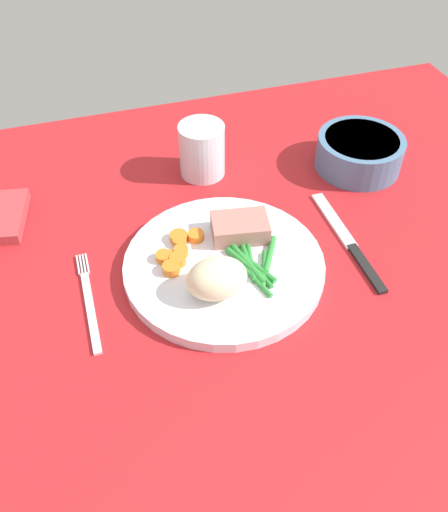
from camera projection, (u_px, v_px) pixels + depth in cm
name	position (u px, v px, depth cm)	size (l,w,h in cm)	color
dining_table	(218.00, 282.00, 70.40)	(120.00, 90.00, 2.00)	red
dinner_plate	(224.00, 266.00, 70.01)	(26.26, 26.26, 1.60)	white
meat_portion	(240.00, 228.00, 71.99)	(7.54, 5.11, 2.68)	#B2756B
mashed_potatoes	(217.00, 278.00, 64.03)	(7.50, 5.72, 4.93)	beige
carrot_slices	(177.00, 252.00, 69.96)	(7.18, 7.78, 1.22)	orange
green_beans	(254.00, 264.00, 68.57)	(7.31, 10.36, 0.88)	#2D8C38
fork	(89.00, 301.00, 66.60)	(1.44, 16.60, 0.40)	silver
knife	(349.00, 242.00, 73.98)	(1.70, 20.50, 0.64)	black
water_glass	(202.00, 154.00, 83.03)	(7.10, 7.10, 8.38)	silver
salad_bowl	(360.00, 151.00, 84.57)	(13.60, 13.60, 5.26)	#4C7299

